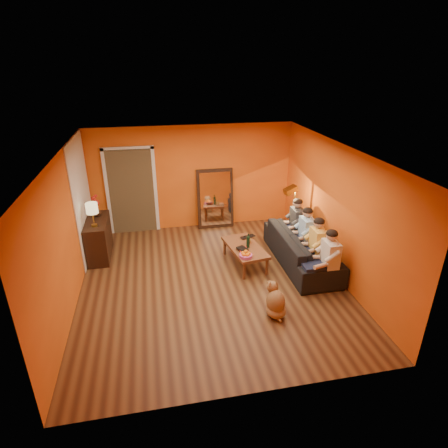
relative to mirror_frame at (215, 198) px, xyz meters
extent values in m
cube|color=brown|center=(-0.55, -2.63, -0.76)|extent=(5.00, 5.50, 0.00)
cube|color=white|center=(-0.55, -2.63, 1.84)|extent=(5.00, 5.50, 0.00)
cube|color=orange|center=(-0.55, 0.12, 0.54)|extent=(5.00, 0.00, 2.60)
cube|color=orange|center=(-3.05, -2.63, 0.54)|extent=(0.00, 5.50, 2.60)
cube|color=orange|center=(1.95, -2.63, 0.54)|extent=(0.00, 5.50, 2.60)
cube|color=white|center=(-3.04, -0.88, 0.54)|extent=(0.02, 1.90, 2.58)
cube|color=#3F2D19|center=(-2.05, 0.20, 0.29)|extent=(1.06, 0.30, 2.10)
cube|color=white|center=(-2.62, 0.08, 0.29)|extent=(0.08, 0.06, 2.20)
cube|color=white|center=(-1.48, 0.08, 0.29)|extent=(0.08, 0.06, 2.20)
cube|color=white|center=(-2.05, 0.08, 1.36)|extent=(1.22, 0.06, 0.08)
cube|color=black|center=(0.00, 0.00, 0.00)|extent=(0.92, 0.27, 1.51)
cube|color=white|center=(0.00, -0.04, 0.00)|extent=(0.78, 0.21, 1.35)
cube|color=black|center=(-2.79, -1.08, -0.34)|extent=(0.44, 1.18, 0.85)
imported|color=black|center=(1.45, -2.26, -0.41)|extent=(2.39, 0.93, 0.70)
cylinder|color=black|center=(0.31, -2.12, -0.18)|extent=(0.07, 0.07, 0.31)
imported|color=#B27F3F|center=(0.38, -1.95, -0.29)|extent=(0.11, 0.11, 0.10)
imported|color=black|center=(0.44, -1.72, -0.33)|extent=(0.39, 0.31, 0.03)
imported|color=black|center=(0.08, -2.27, -0.33)|extent=(0.25, 0.29, 0.02)
imported|color=red|center=(0.09, -2.26, -0.31)|extent=(0.18, 0.24, 0.02)
imported|color=black|center=(0.08, -2.28, -0.29)|extent=(0.24, 0.27, 0.02)
imported|color=black|center=(-2.79, -0.83, 0.19)|extent=(0.20, 0.20, 0.21)
camera|label=1|loc=(-1.54, -8.82, 3.30)|focal=30.00mm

